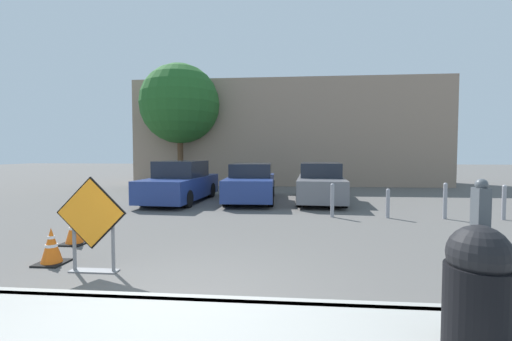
# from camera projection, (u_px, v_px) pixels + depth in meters

# --- Properties ---
(ground_plane) EXTENTS (96.00, 96.00, 0.00)m
(ground_plane) POSITION_uv_depth(u_px,v_px,m) (255.00, 199.00, 14.11)
(ground_plane) COLOR #565451
(curb_lip) EXTENTS (26.73, 0.20, 0.14)m
(curb_lip) POSITION_uv_depth(u_px,v_px,m) (180.00, 303.00, 4.16)
(curb_lip) COLOR #999993
(curb_lip) RESTS_ON ground_plane
(road_closed_sign) EXTENTS (1.14, 0.20, 1.53)m
(road_closed_sign) POSITION_uv_depth(u_px,v_px,m) (92.00, 221.00, 5.38)
(road_closed_sign) COLOR black
(road_closed_sign) RESTS_ON ground_plane
(traffic_cone_nearest) EXTENTS (0.46, 0.46, 0.62)m
(traffic_cone_nearest) POSITION_uv_depth(u_px,v_px,m) (51.00, 246.00, 5.83)
(traffic_cone_nearest) COLOR black
(traffic_cone_nearest) RESTS_ON ground_plane
(traffic_cone_second) EXTENTS (0.47, 0.47, 0.65)m
(traffic_cone_second) POSITION_uv_depth(u_px,v_px,m) (74.00, 229.00, 7.12)
(traffic_cone_second) COLOR black
(traffic_cone_second) RESTS_ON ground_plane
(traffic_cone_third) EXTENTS (0.45, 0.45, 0.79)m
(traffic_cone_third) POSITION_uv_depth(u_px,v_px,m) (85.00, 215.00, 8.36)
(traffic_cone_third) COLOR black
(traffic_cone_third) RESTS_ON ground_plane
(parked_car_nearest) EXTENTS (2.07, 4.76, 1.59)m
(parked_car_nearest) POSITION_uv_depth(u_px,v_px,m) (181.00, 183.00, 13.43)
(parked_car_nearest) COLOR navy
(parked_car_nearest) RESTS_ON ground_plane
(parked_car_second) EXTENTS (1.93, 4.72, 1.49)m
(parked_car_second) POSITION_uv_depth(u_px,v_px,m) (251.00, 183.00, 13.64)
(parked_car_second) COLOR navy
(parked_car_second) RESTS_ON ground_plane
(parked_car_third) EXTENTS (2.03, 4.72, 1.52)m
(parked_car_third) POSITION_uv_depth(u_px,v_px,m) (321.00, 184.00, 13.45)
(parked_car_third) COLOR slate
(parked_car_third) RESTS_ON ground_plane
(trash_bin) EXTENTS (0.54, 0.54, 1.14)m
(trash_bin) POSITION_uv_depth(u_px,v_px,m) (478.00, 291.00, 2.92)
(trash_bin) COLOR black
(trash_bin) RESTS_ON sidewalk_strip
(bollard_nearest) EXTENTS (0.12, 0.12, 1.01)m
(bollard_nearest) POSITION_uv_depth(u_px,v_px,m) (332.00, 199.00, 10.12)
(bollard_nearest) COLOR gray
(bollard_nearest) RESTS_ON ground_plane
(bollard_second) EXTENTS (0.12, 0.12, 0.87)m
(bollard_second) POSITION_uv_depth(u_px,v_px,m) (388.00, 202.00, 9.98)
(bollard_second) COLOR gray
(bollard_second) RESTS_ON ground_plane
(bollard_third) EXTENTS (0.12, 0.12, 1.05)m
(bollard_third) POSITION_uv_depth(u_px,v_px,m) (445.00, 200.00, 9.84)
(bollard_third) COLOR gray
(bollard_third) RESTS_ON ground_plane
(bollard_fourth) EXTENTS (0.12, 0.12, 1.00)m
(bollard_fourth) POSITION_uv_depth(u_px,v_px,m) (504.00, 201.00, 9.69)
(bollard_fourth) COLOR gray
(bollard_fourth) RESTS_ON ground_plane
(parking_meter) EXTENTS (0.11, 0.15, 1.52)m
(parking_meter) POSITION_uv_depth(u_px,v_px,m) (480.00, 231.00, 3.16)
(parking_meter) COLOR #59595B
(parking_meter) RESTS_ON sidewalk_strip
(building_facade_backdrop) EXTENTS (18.37, 5.00, 6.21)m
(building_facade_backdrop) POSITION_uv_depth(u_px,v_px,m) (288.00, 134.00, 21.88)
(building_facade_backdrop) COLOR gray
(building_facade_backdrop) RESTS_ON ground_plane
(street_tree_behind_lot) EXTENTS (4.45, 4.45, 6.90)m
(street_tree_behind_lot) POSITION_uv_depth(u_px,v_px,m) (180.00, 104.00, 19.20)
(street_tree_behind_lot) COLOR #513823
(street_tree_behind_lot) RESTS_ON ground_plane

